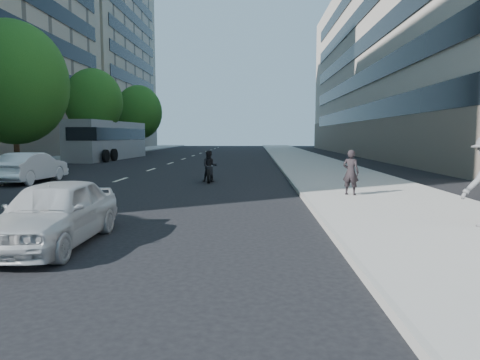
{
  "coord_description": "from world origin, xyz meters",
  "views": [
    {
      "loc": [
        -0.15,
        -5.91,
        2.09
      ],
      "look_at": [
        -0.47,
        3.48,
        1.11
      ],
      "focal_mm": 32.0,
      "sensor_mm": 36.0,
      "label": 1
    }
  ],
  "objects_px": {
    "motorcycle": "(210,168)",
    "white_sedan_mid": "(31,167)",
    "white_sedan_near": "(54,212)",
    "bus": "(109,141)",
    "pedestrian_woman": "(351,172)"
  },
  "relations": [
    {
      "from": "motorcycle",
      "to": "white_sedan_mid",
      "type": "bearing_deg",
      "value": 177.0
    },
    {
      "from": "white_sedan_mid",
      "to": "white_sedan_near",
      "type": "bearing_deg",
      "value": 122.74
    },
    {
      "from": "white_sedan_mid",
      "to": "bus",
      "type": "xyz_separation_m",
      "value": [
        -2.85,
        18.66,
        0.97
      ]
    },
    {
      "from": "pedestrian_woman",
      "to": "white_sedan_near",
      "type": "xyz_separation_m",
      "value": [
        -6.96,
        -6.14,
        -0.26
      ]
    },
    {
      "from": "white_sedan_near",
      "to": "white_sedan_mid",
      "type": "height_order",
      "value": "white_sedan_mid"
    },
    {
      "from": "motorcycle",
      "to": "white_sedan_near",
      "type": "bearing_deg",
      "value": -105.17
    },
    {
      "from": "white_sedan_mid",
      "to": "pedestrian_woman",
      "type": "bearing_deg",
      "value": 163.42
    },
    {
      "from": "white_sedan_near",
      "to": "white_sedan_mid",
      "type": "relative_size",
      "value": 0.91
    },
    {
      "from": "white_sedan_mid",
      "to": "bus",
      "type": "distance_m",
      "value": 18.9
    },
    {
      "from": "white_sedan_mid",
      "to": "motorcycle",
      "type": "xyz_separation_m",
      "value": [
        7.97,
        0.43,
        -0.03
      ]
    },
    {
      "from": "pedestrian_woman",
      "to": "motorcycle",
      "type": "height_order",
      "value": "pedestrian_woman"
    },
    {
      "from": "pedestrian_woman",
      "to": "white_sedan_near",
      "type": "relative_size",
      "value": 0.4
    },
    {
      "from": "white_sedan_near",
      "to": "pedestrian_woman",
      "type": "bearing_deg",
      "value": 41.11
    },
    {
      "from": "motorcycle",
      "to": "bus",
      "type": "height_order",
      "value": "bus"
    },
    {
      "from": "pedestrian_woman",
      "to": "motorcycle",
      "type": "xyz_separation_m",
      "value": [
        -5.17,
        5.11,
        -0.25
      ]
    }
  ]
}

